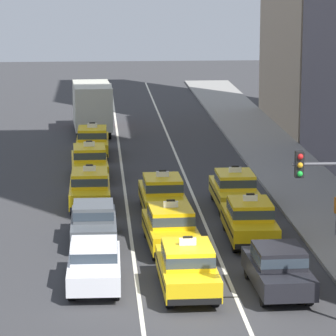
{
  "coord_description": "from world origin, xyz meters",
  "views": [
    {
      "loc": [
        -2.9,
        -30.19,
        10.88
      ],
      "look_at": [
        0.43,
        15.51,
        1.3
      ],
      "focal_mm": 105.95,
      "sensor_mm": 36.0,
      "label": 1
    }
  ],
  "objects_px": {
    "taxi_center_nearest": "(187,267)",
    "taxi_left_third": "(90,188)",
    "taxi_left_fourth": "(89,161)",
    "sedan_right_nearest": "(278,267)",
    "taxi_center_third": "(162,194)",
    "box_truck_left_sixth": "(92,106)",
    "taxi_center_second": "(170,226)",
    "taxi_right_third": "(235,189)",
    "taxi_right_second": "(250,219)",
    "sedan_left_nearest": "(94,263)",
    "sedan_left_second": "(94,221)",
    "taxi_left_fifth": "(93,141)"
  },
  "relations": [
    {
      "from": "taxi_center_third",
      "to": "box_truck_left_sixth",
      "type": "bearing_deg",
      "value": 98.5
    },
    {
      "from": "sedan_left_second",
      "to": "taxi_left_third",
      "type": "xyz_separation_m",
      "value": [
        -0.17,
        5.81,
        0.03
      ]
    },
    {
      "from": "sedan_left_nearest",
      "to": "taxi_left_fifth",
      "type": "bearing_deg",
      "value": 90.25
    },
    {
      "from": "taxi_left_fifth",
      "to": "sedan_right_nearest",
      "type": "relative_size",
      "value": 1.06
    },
    {
      "from": "sedan_left_second",
      "to": "taxi_right_second",
      "type": "bearing_deg",
      "value": -2.86
    },
    {
      "from": "box_truck_left_sixth",
      "to": "taxi_center_nearest",
      "type": "relative_size",
      "value": 1.54
    },
    {
      "from": "sedan_left_nearest",
      "to": "taxi_center_nearest",
      "type": "relative_size",
      "value": 0.94
    },
    {
      "from": "taxi_right_second",
      "to": "taxi_right_third",
      "type": "bearing_deg",
      "value": 88.39
    },
    {
      "from": "taxi_center_nearest",
      "to": "taxi_left_third",
      "type": "bearing_deg",
      "value": 105.29
    },
    {
      "from": "taxi_left_fifth",
      "to": "box_truck_left_sixth",
      "type": "height_order",
      "value": "box_truck_left_sixth"
    },
    {
      "from": "box_truck_left_sixth",
      "to": "taxi_right_third",
      "type": "relative_size",
      "value": 1.55
    },
    {
      "from": "sedan_left_nearest",
      "to": "taxi_center_nearest",
      "type": "bearing_deg",
      "value": -14.38
    },
    {
      "from": "taxi_center_nearest",
      "to": "sedan_right_nearest",
      "type": "distance_m",
      "value": 3.04
    },
    {
      "from": "taxi_right_second",
      "to": "taxi_center_third",
      "type": "bearing_deg",
      "value": 123.84
    },
    {
      "from": "box_truck_left_sixth",
      "to": "taxi_left_third",
      "type": "bearing_deg",
      "value": -90.12
    },
    {
      "from": "taxi_center_third",
      "to": "taxi_right_second",
      "type": "xyz_separation_m",
      "value": [
        3.14,
        -4.69,
        0.0
      ]
    },
    {
      "from": "taxi_right_third",
      "to": "taxi_left_third",
      "type": "bearing_deg",
      "value": 173.49
    },
    {
      "from": "taxi_right_second",
      "to": "taxi_left_third",
      "type": "bearing_deg",
      "value": 135.96
    },
    {
      "from": "taxi_left_fourth",
      "to": "taxi_left_fifth",
      "type": "bearing_deg",
      "value": 88.55
    },
    {
      "from": "sedan_left_nearest",
      "to": "sedan_left_second",
      "type": "distance_m",
      "value": 5.49
    },
    {
      "from": "sedan_left_second",
      "to": "taxi_center_third",
      "type": "height_order",
      "value": "taxi_center_third"
    },
    {
      "from": "taxi_left_fourth",
      "to": "sedan_right_nearest",
      "type": "height_order",
      "value": "taxi_left_fourth"
    },
    {
      "from": "sedan_left_second",
      "to": "taxi_left_fifth",
      "type": "xyz_separation_m",
      "value": [
        -0.07,
        17.68,
        0.03
      ]
    },
    {
      "from": "box_truck_left_sixth",
      "to": "sedan_right_nearest",
      "type": "relative_size",
      "value": 1.63
    },
    {
      "from": "sedan_left_nearest",
      "to": "sedan_right_nearest",
      "type": "bearing_deg",
      "value": -9.23
    },
    {
      "from": "box_truck_left_sixth",
      "to": "taxi_center_second",
      "type": "xyz_separation_m",
      "value": [
        3.09,
        -26.56,
        -0.9
      ]
    },
    {
      "from": "sedan_left_nearest",
      "to": "sedan_right_nearest",
      "type": "distance_m",
      "value": 6.22
    },
    {
      "from": "sedan_left_second",
      "to": "taxi_center_nearest",
      "type": "distance_m",
      "value": 7.03
    },
    {
      "from": "taxi_left_fifth",
      "to": "taxi_center_nearest",
      "type": "bearing_deg",
      "value": -82.38
    },
    {
      "from": "sedan_left_nearest",
      "to": "sedan_left_second",
      "type": "bearing_deg",
      "value": 90.28
    },
    {
      "from": "sedan_right_nearest",
      "to": "taxi_right_third",
      "type": "bearing_deg",
      "value": 89.31
    },
    {
      "from": "sedan_left_nearest",
      "to": "box_truck_left_sixth",
      "type": "xyz_separation_m",
      "value": [
        -0.16,
        30.94,
        0.93
      ]
    },
    {
      "from": "sedan_left_second",
      "to": "taxi_center_second",
      "type": "height_order",
      "value": "taxi_center_second"
    },
    {
      "from": "taxi_left_third",
      "to": "taxi_left_fourth",
      "type": "distance_m",
      "value": 6.06
    },
    {
      "from": "box_truck_left_sixth",
      "to": "taxi_center_second",
      "type": "relative_size",
      "value": 1.53
    },
    {
      "from": "sedan_left_second",
      "to": "sedan_right_nearest",
      "type": "distance_m",
      "value": 8.95
    },
    {
      "from": "sedan_left_nearest",
      "to": "box_truck_left_sixth",
      "type": "height_order",
      "value": "box_truck_left_sixth"
    },
    {
      "from": "taxi_left_fourth",
      "to": "box_truck_left_sixth",
      "type": "relative_size",
      "value": 0.65
    },
    {
      "from": "taxi_left_third",
      "to": "sedan_right_nearest",
      "type": "bearing_deg",
      "value": -62.72
    },
    {
      "from": "taxi_center_second",
      "to": "taxi_right_third",
      "type": "distance_m",
      "value": 7.04
    },
    {
      "from": "taxi_left_third",
      "to": "taxi_center_nearest",
      "type": "bearing_deg",
      "value": -74.71
    },
    {
      "from": "sedan_right_nearest",
      "to": "taxi_right_second",
      "type": "relative_size",
      "value": 0.95
    },
    {
      "from": "taxi_center_second",
      "to": "taxi_center_nearest",
      "type": "bearing_deg",
      "value": -88.04
    },
    {
      "from": "taxi_left_fourth",
      "to": "taxi_center_third",
      "type": "relative_size",
      "value": 1.0
    },
    {
      "from": "taxi_left_third",
      "to": "box_truck_left_sixth",
      "type": "relative_size",
      "value": 0.65
    },
    {
      "from": "sedan_right_nearest",
      "to": "taxi_right_third",
      "type": "xyz_separation_m",
      "value": [
        0.14,
        11.56,
        0.03
      ]
    },
    {
      "from": "sedan_left_second",
      "to": "taxi_right_second",
      "type": "relative_size",
      "value": 0.94
    },
    {
      "from": "taxi_right_second",
      "to": "taxi_right_third",
      "type": "height_order",
      "value": "same"
    },
    {
      "from": "taxi_center_nearest",
      "to": "taxi_right_third",
      "type": "xyz_separation_m",
      "value": [
        3.17,
        11.36,
        0.0
      ]
    },
    {
      "from": "sedan_left_second",
      "to": "box_truck_left_sixth",
      "type": "distance_m",
      "value": 25.46
    }
  ]
}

